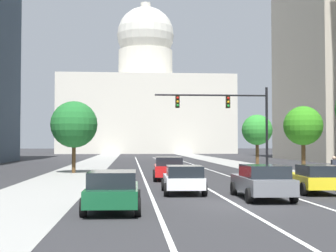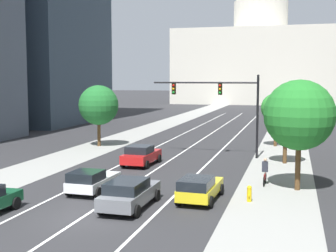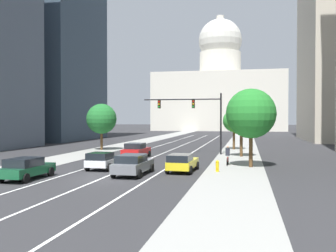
{
  "view_description": "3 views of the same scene",
  "coord_description": "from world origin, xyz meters",
  "views": [
    {
      "loc": [
        -4.25,
        -19.16,
        2.45
      ],
      "look_at": [
        -0.87,
        23.79,
        4.04
      ],
      "focal_mm": 51.87,
      "sensor_mm": 36.0,
      "label": 1
    },
    {
      "loc": [
        9.73,
        -20.04,
        6.67
      ],
      "look_at": [
        -1.07,
        19.47,
        2.5
      ],
      "focal_mm": 49.47,
      "sensor_mm": 36.0,
      "label": 2
    },
    {
      "loc": [
        9.73,
        -24.03,
        4.1
      ],
      "look_at": [
        0.25,
        20.84,
        3.21
      ],
      "focal_mm": 40.14,
      "sensor_mm": 36.0,
      "label": 3
    }
  ],
  "objects": [
    {
      "name": "ground_plane",
      "position": [
        0.0,
        40.0,
        0.0
      ],
      "size": [
        400.0,
        400.0,
        0.0
      ],
      "primitive_type": "plane",
      "color": "#2B2B2D"
    },
    {
      "name": "sidewalk_left",
      "position": [
        -8.81,
        35.0,
        0.01
      ],
      "size": [
        4.66,
        130.0,
        0.01
      ],
      "primitive_type": "cube",
      "color": "gray",
      "rests_on": "ground"
    },
    {
      "name": "sidewalk_right",
      "position": [
        8.81,
        35.0,
        0.01
      ],
      "size": [
        4.66,
        130.0,
        0.01
      ],
      "primitive_type": "cube",
      "color": "gray",
      "rests_on": "ground"
    },
    {
      "name": "lane_stripe_left",
      "position": [
        -3.24,
        25.0,
        0.01
      ],
      "size": [
        0.16,
        90.0,
        0.01
      ],
      "primitive_type": "cube",
      "color": "white",
      "rests_on": "ground"
    },
    {
      "name": "lane_stripe_center",
      "position": [
        0.0,
        25.0,
        0.01
      ],
      "size": [
        0.16,
        90.0,
        0.01
      ],
      "primitive_type": "cube",
      "color": "white",
      "rests_on": "ground"
    },
    {
      "name": "lane_stripe_right",
      "position": [
        3.24,
        25.0,
        0.01
      ],
      "size": [
        0.16,
        90.0,
        0.01
      ],
      "primitive_type": "cube",
      "color": "white",
      "rests_on": "ground"
    },
    {
      "name": "capitol_building",
      "position": [
        0.0,
        114.04,
        13.47
      ],
      "size": [
        44.77,
        29.93,
        41.55
      ],
      "color": "beige",
      "rests_on": "ground"
    },
    {
      "name": "car_green",
      "position": [
        -4.86,
        -1.31,
        0.77
      ],
      "size": [
        2.09,
        4.44,
        1.47
      ],
      "rotation": [
        0.0,
        0.0,
        1.56
      ],
      "color": "#14512D",
      "rests_on": "ground"
    },
    {
      "name": "car_white",
      "position": [
        -1.63,
        4.51,
        0.73
      ],
      "size": [
        2.1,
        4.05,
        1.42
      ],
      "rotation": [
        0.0,
        0.0,
        1.54
      ],
      "color": "silver",
      "rests_on": "ground"
    },
    {
      "name": "car_gray",
      "position": [
        1.62,
        2.03,
        0.8
      ],
      "size": [
        2.15,
        4.76,
        1.53
      ],
      "rotation": [
        0.0,
        0.0,
        1.56
      ],
      "color": "slate",
      "rests_on": "ground"
    },
    {
      "name": "car_yellow",
      "position": [
        4.85,
        4.31,
        0.76
      ],
      "size": [
        2.1,
        4.3,
        1.43
      ],
      "rotation": [
        0.0,
        0.0,
        1.53
      ],
      "color": "yellow",
      "rests_on": "ground"
    },
    {
      "name": "car_red",
      "position": [
        -1.62,
        13.57,
        0.8
      ],
      "size": [
        2.25,
        4.32,
        1.57
      ],
      "rotation": [
        0.0,
        0.0,
        1.53
      ],
      "color": "red",
      "rests_on": "ground"
    },
    {
      "name": "traffic_signal_mast",
      "position": [
        3.91,
        19.19,
        5.0
      ],
      "size": [
        9.16,
        0.39,
        7.03
      ],
      "color": "black",
      "rests_on": "ground"
    },
    {
      "name": "cyclist",
      "position": [
        8.06,
        9.25,
        0.85
      ],
      "size": [
        0.37,
        1.7,
        1.72
      ],
      "rotation": [
        0.0,
        0.0,
        1.53
      ],
      "color": "black",
      "rests_on": "ground"
    },
    {
      "name": "street_tree_mid_left",
      "position": [
        -8.97,
        22.26,
        4.09
      ],
      "size": [
        3.95,
        3.95,
        6.07
      ],
      "color": "#51381E",
      "rests_on": "ground"
    },
    {
      "name": "street_tree_near_right",
      "position": [
        8.0,
        26.77,
        3.78
      ],
      "size": [
        2.95,
        2.95,
        5.28
      ],
      "color": "#51381E",
      "rests_on": "ground"
    },
    {
      "name": "street_tree_far_right",
      "position": [
        9.11,
        17.34,
        3.84
      ],
      "size": [
        3.03,
        3.03,
        5.38
      ],
      "color": "#51381E",
      "rests_on": "ground"
    }
  ]
}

